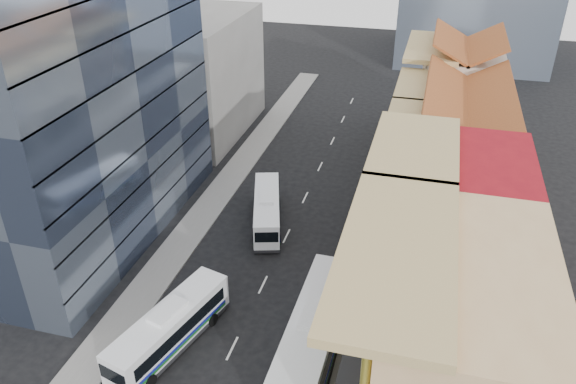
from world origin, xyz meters
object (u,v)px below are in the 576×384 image
(shophouse_tan, at_px, (459,357))
(bus_right, at_px, (315,333))
(bus_left_far, at_px, (267,210))
(office_tower, at_px, (66,65))
(bus_left_near, at_px, (170,328))

(shophouse_tan, xyz_separation_m, bus_right, (-8.50, 3.82, -3.96))
(bus_left_far, bearing_deg, shophouse_tan, -65.27)
(shophouse_tan, height_order, bus_left_far, shophouse_tan)
(shophouse_tan, height_order, office_tower, office_tower)
(shophouse_tan, bearing_deg, bus_left_far, 131.40)
(office_tower, height_order, bus_left_near, office_tower)
(bus_left_near, distance_m, bus_left_far, 16.34)
(bus_right, bearing_deg, office_tower, 156.47)
(bus_right, bearing_deg, shophouse_tan, -23.36)
(bus_left_near, relative_size, bus_right, 0.81)
(office_tower, xyz_separation_m, bus_left_near, (12.97, -11.84, -13.35))
(shophouse_tan, xyz_separation_m, office_tower, (-31.00, 14.00, 9.00))
(shophouse_tan, relative_size, bus_right, 1.10)
(office_tower, distance_m, bus_right, 27.89)
(shophouse_tan, distance_m, bus_left_near, 18.67)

